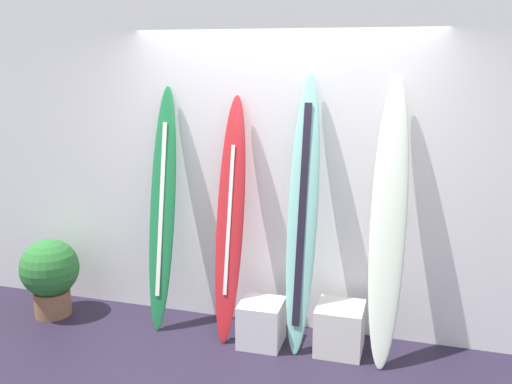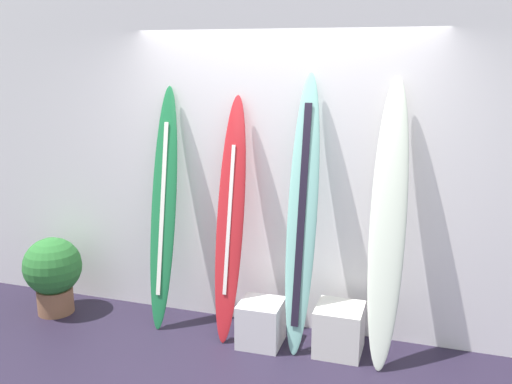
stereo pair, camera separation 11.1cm
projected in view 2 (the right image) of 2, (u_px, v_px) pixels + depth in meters
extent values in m
cube|color=white|center=(285.00, 165.00, 4.79)|extent=(7.20, 0.20, 2.80)
ellipsoid|color=#1E7540|center=(164.00, 209.00, 4.86)|extent=(0.23, 0.44, 2.05)
cube|color=white|center=(162.00, 209.00, 4.83)|extent=(0.04, 0.29, 1.44)
cone|color=black|center=(161.00, 307.00, 4.94)|extent=(0.07, 0.09, 0.11)
ellipsoid|color=red|center=(230.00, 220.00, 4.65)|extent=(0.23, 0.48, 1.99)
cube|color=silver|center=(229.00, 220.00, 4.62)|extent=(0.03, 0.27, 1.19)
cone|color=black|center=(225.00, 320.00, 4.71)|extent=(0.07, 0.09, 0.11)
ellipsoid|color=#81C1B4|center=(302.00, 215.00, 4.45)|extent=(0.24, 0.50, 2.17)
cube|color=black|center=(301.00, 215.00, 4.42)|extent=(0.06, 0.36, 1.70)
cone|color=black|center=(296.00, 329.00, 4.52)|extent=(0.07, 0.09, 0.11)
ellipsoid|color=silver|center=(388.00, 225.00, 4.23)|extent=(0.28, 0.54, 2.16)
cube|color=white|center=(261.00, 323.00, 4.65)|extent=(0.35, 0.35, 0.36)
cube|color=white|center=(339.00, 330.00, 4.51)|extent=(0.37, 0.37, 0.38)
cylinder|color=#8B5B41|center=(55.00, 300.00, 5.23)|extent=(0.32, 0.32, 0.23)
sphere|color=#2E7432|center=(52.00, 266.00, 5.15)|extent=(0.52, 0.52, 0.52)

